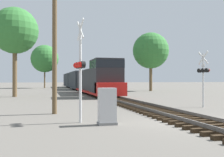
{
  "coord_description": "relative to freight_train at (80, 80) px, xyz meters",
  "views": [
    {
      "loc": [
        -6.44,
        -10.59,
        1.93
      ],
      "look_at": [
        -1.61,
        8.42,
        2.04
      ],
      "focal_mm": 42.0,
      "sensor_mm": 36.0,
      "label": 1
    }
  ],
  "objects": [
    {
      "name": "utility_pole",
      "position": [
        -5.95,
        -34.88,
        3.13
      ],
      "size": [
        1.8,
        0.27,
        9.67
      ],
      "color": "brown",
      "rests_on": "ground"
    },
    {
      "name": "tree_mid_background",
      "position": [
        11.39,
        -7.42,
        5.18
      ],
      "size": [
        6.29,
        6.29,
        10.22
      ],
      "color": "brown",
      "rests_on": "ground"
    },
    {
      "name": "relay_cabinet",
      "position": [
        -3.88,
        -39.12,
        -1.08
      ],
      "size": [
        0.81,
        0.51,
        1.59
      ],
      "color": "slate",
      "rests_on": "ground"
    },
    {
      "name": "tree_deep_background",
      "position": [
        -6.65,
        14.15,
        5.13
      ],
      "size": [
        6.52,
        6.52,
        10.26
      ],
      "color": "brown",
      "rests_on": "ground"
    },
    {
      "name": "freight_train",
      "position": [
        0.0,
        0.0,
        0.0
      ],
      "size": [
        3.06,
        51.53,
        4.19
      ],
      "color": "#232326",
      "rests_on": "ground"
    },
    {
      "name": "rail_track_bed",
      "position": [
        0.0,
        -39.48,
        -1.73
      ],
      "size": [
        2.6,
        160.0,
        0.31
      ],
      "color": "black",
      "rests_on": "ground"
    },
    {
      "name": "ground_plane",
      "position": [
        0.0,
        -39.48,
        -1.86
      ],
      "size": [
        400.0,
        400.0,
        0.0
      ],
      "primitive_type": "plane",
      "color": "#666059"
    },
    {
      "name": "crossing_signal_far",
      "position": [
        4.38,
        -33.76,
        0.55
      ],
      "size": [
        0.5,
        1.01,
        3.96
      ],
      "rotation": [
        0.0,
        0.0,
        1.79
      ],
      "color": "silver",
      "rests_on": "ground"
    },
    {
      "name": "crossing_signal_near",
      "position": [
        -4.95,
        -38.27,
        0.69
      ],
      "size": [
        0.47,
        1.02,
        4.66
      ],
      "rotation": [
        0.0,
        0.0,
        -1.39
      ],
      "color": "silver",
      "rests_on": "ground"
    },
    {
      "name": "tree_far_right",
      "position": [
        -9.85,
        -18.43,
        5.66
      ],
      "size": [
        5.28,
        5.28,
        10.21
      ],
      "color": "brown",
      "rests_on": "ground"
    }
  ]
}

